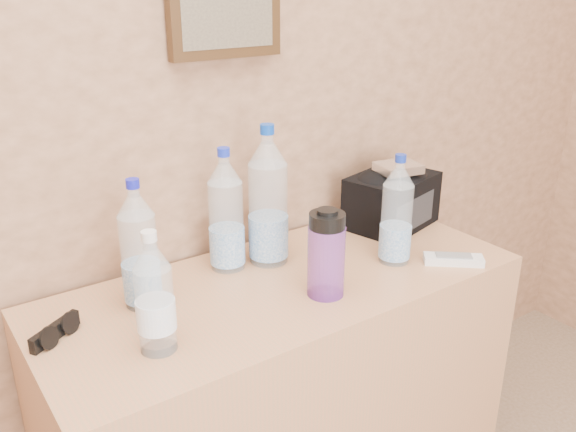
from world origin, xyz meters
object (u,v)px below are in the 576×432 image
(sunglasses, at_px, (55,331))
(foil_packet, at_px, (398,168))
(pet_large_a, at_px, (139,251))
(toiletry_bag, at_px, (392,197))
(pet_large_d, at_px, (397,216))
(ac_remote, at_px, (453,260))
(pet_small, at_px, (155,299))
(pet_large_c, at_px, (226,216))
(dresser, at_px, (284,405))
(pet_large_b, at_px, (268,203))
(nalgene_bottle, at_px, (326,253))

(sunglasses, distance_m, foil_packet, 1.02)
(pet_large_a, distance_m, toiletry_bag, 0.80)
(pet_large_d, bearing_deg, ac_remote, -40.49)
(pet_large_d, distance_m, pet_small, 0.68)
(pet_large_c, bearing_deg, dresser, -63.54)
(pet_large_b, distance_m, pet_large_d, 0.33)
(dresser, height_order, sunglasses, sunglasses)
(ac_remote, xyz_separation_m, foil_packet, (0.04, 0.26, 0.18))
(pet_large_d, bearing_deg, nalgene_bottle, -171.65)
(pet_large_b, distance_m, nalgene_bottle, 0.24)
(pet_large_b, relative_size, pet_large_d, 1.26)
(pet_large_a, distance_m, pet_small, 0.20)
(pet_large_b, relative_size, toiletry_bag, 1.42)
(pet_large_d, bearing_deg, pet_large_b, 144.87)
(pet_large_c, height_order, sunglasses, pet_large_c)
(pet_large_c, distance_m, foil_packet, 0.54)
(pet_large_d, bearing_deg, pet_large_c, 149.92)
(pet_large_b, xyz_separation_m, foil_packet, (0.43, -0.03, 0.03))
(dresser, distance_m, pet_large_d, 0.60)
(dresser, relative_size, pet_large_c, 3.80)
(pet_large_d, xyz_separation_m, ac_remote, (0.12, -0.10, -0.12))
(dresser, distance_m, toiletry_bag, 0.68)
(pet_large_c, distance_m, sunglasses, 0.49)
(pet_large_b, bearing_deg, toiletry_bag, -0.37)
(pet_large_d, distance_m, sunglasses, 0.86)
(nalgene_bottle, distance_m, toiletry_bag, 0.48)
(pet_large_c, height_order, ac_remote, pet_large_c)
(ac_remote, xyz_separation_m, toiletry_bag, (0.05, 0.29, 0.08))
(pet_large_b, bearing_deg, pet_large_a, -175.80)
(dresser, height_order, pet_large_d, pet_large_d)
(toiletry_bag, height_order, foil_packet, foil_packet)
(pet_large_b, distance_m, sunglasses, 0.59)
(pet_small, distance_m, foil_packet, 0.86)
(pet_small, distance_m, ac_remote, 0.81)
(nalgene_bottle, relative_size, ac_remote, 1.41)
(sunglasses, height_order, toiletry_bag, toiletry_bag)
(pet_large_a, distance_m, pet_large_b, 0.36)
(nalgene_bottle, bearing_deg, pet_large_d, 8.35)
(pet_large_b, bearing_deg, pet_small, -152.14)
(pet_large_a, height_order, pet_small, pet_large_a)
(sunglasses, bearing_deg, toiletry_bag, -29.47)
(pet_small, xyz_separation_m, sunglasses, (-0.16, 0.16, -0.10))
(toiletry_bag, distance_m, foil_packet, 0.10)
(pet_large_a, relative_size, ac_remote, 1.98)
(foil_packet, bearing_deg, ac_remote, -98.60)
(pet_large_c, relative_size, sunglasses, 2.44)
(pet_large_a, height_order, toiletry_bag, pet_large_a)
(nalgene_bottle, distance_m, ac_remote, 0.40)
(toiletry_bag, relative_size, foil_packet, 2.22)
(pet_large_d, distance_m, foil_packet, 0.23)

